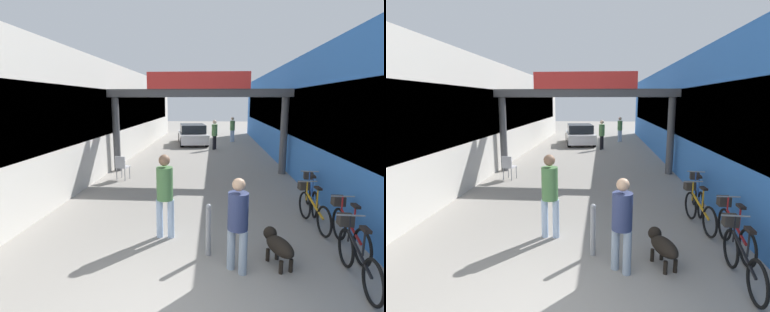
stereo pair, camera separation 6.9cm
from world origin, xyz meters
TOP-DOWN VIEW (x-y plane):
  - storefront_left at (-5.09, 11.00)m, footprint 3.00×26.00m
  - storefront_right at (5.09, 11.00)m, footprint 3.00×26.00m
  - arcade_sign_gateway at (0.00, 8.73)m, footprint 7.40×0.47m
  - pedestrian_with_dog at (1.03, 1.58)m, footprint 0.48×0.48m
  - pedestrian_companion at (-0.38, 2.78)m, footprint 0.38×0.34m
  - pedestrian_carrying_crate at (0.65, 14.64)m, footprint 0.44×0.44m
  - pedestrian_elderly_walking at (1.92, 18.20)m, footprint 0.48×0.48m
  - dog_on_leash at (1.76, 1.85)m, footprint 0.55×0.85m
  - bicycle_black_nearest at (2.93, 1.50)m, footprint 0.46×1.69m
  - bicycle_red_second at (3.25, 2.55)m, footprint 0.46×1.69m
  - bicycle_orange_third at (2.92, 3.68)m, footprint 0.46×1.69m
  - bicycle_blue_farthest at (3.21, 4.75)m, footprint 0.46×1.68m
  - bollard_post_metal at (0.54, 2.09)m, footprint 0.10×0.10m
  - cafe_chair_aluminium_nearer at (-2.73, 7.34)m, footprint 0.49×0.49m
  - parked_car_white at (-0.82, 16.89)m, footprint 2.37×4.23m

SIDE VIEW (x-z plane):
  - dog_on_leash at x=1.76m, z-range 0.08..0.67m
  - bicycle_black_nearest at x=2.93m, z-range -0.05..0.93m
  - bicycle_red_second at x=3.25m, z-range -0.05..0.93m
  - bicycle_orange_third at x=2.92m, z-range -0.05..0.93m
  - bicycle_blue_farthest at x=3.21m, z-range -0.05..0.93m
  - bollard_post_metal at x=0.54m, z-range 0.01..1.02m
  - cafe_chair_aluminium_nearer at x=-2.73m, z-range 0.10..0.99m
  - parked_car_white at x=-0.82m, z-range -0.02..1.31m
  - pedestrian_with_dog at x=1.03m, z-range 0.11..1.75m
  - pedestrian_elderly_walking at x=1.92m, z-range 0.13..1.88m
  - pedestrian_carrying_crate at x=0.65m, z-range 0.13..1.89m
  - pedestrian_companion at x=-0.38m, z-range 0.14..1.92m
  - storefront_left at x=-5.09m, z-range 0.00..4.41m
  - storefront_right at x=5.09m, z-range 0.00..4.41m
  - arcade_sign_gateway at x=0.00m, z-range 0.80..4.76m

